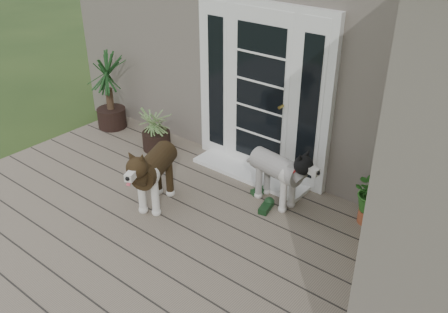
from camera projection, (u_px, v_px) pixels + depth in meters
The scene contains 14 objects.
deck at pixel (146, 267), 4.79m from camera, with size 6.20×4.60×0.12m, color #6B5B4C.
house_main at pixel (355, 32), 6.98m from camera, with size 7.40×4.00×3.10m, color #665E54.
door_unit at pixel (262, 92), 5.86m from camera, with size 1.90×0.14×2.15m, color white.
door_step at pixel (250, 173), 6.22m from camera, with size 1.60×0.40×0.05m, color white.
brindle_dog at pixel (155, 176), 5.48m from camera, with size 0.39×0.91×0.76m, color #372714, non-canonical shape.
white_dog at pixel (276, 176), 5.52m from camera, with size 0.36×0.84×0.70m, color beige, non-canonical shape.
spider_plant at pixel (156, 126), 6.71m from camera, with size 0.65×0.65×0.70m, color #95AC6A, non-canonical shape.
yucca at pixel (109, 91), 7.24m from camera, with size 0.82×0.82×1.19m, color black, non-canonical shape.
herb_a at pixel (371, 201), 5.21m from camera, with size 0.43×0.43×0.55m, color #164D16.
herb_b at pixel (398, 212), 5.05m from camera, with size 0.36×0.36×0.54m, color #255618.
herb_c at pixel (386, 220), 4.84m from camera, with size 0.41×0.41×0.64m, color #215C1A.
sapling at pixel (402, 191), 4.32m from camera, with size 0.50×0.50×1.70m, color #1D5D1A, non-canonical shape.
clog_left at pixel (266, 206), 5.53m from camera, with size 0.14×0.30×0.09m, color black, non-canonical shape.
clog_right at pixel (260, 190), 5.84m from camera, with size 0.12×0.26×0.08m, color #17391A, non-canonical shape.
Camera 1 is at (2.91, -1.98, 3.31)m, focal length 38.80 mm.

